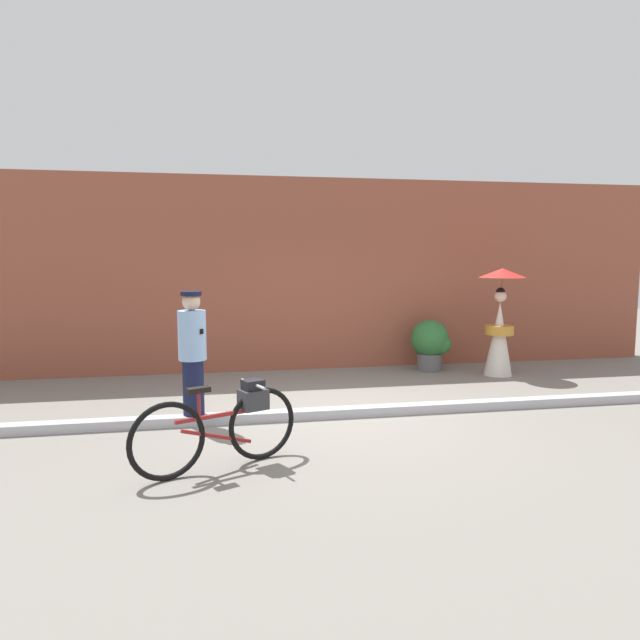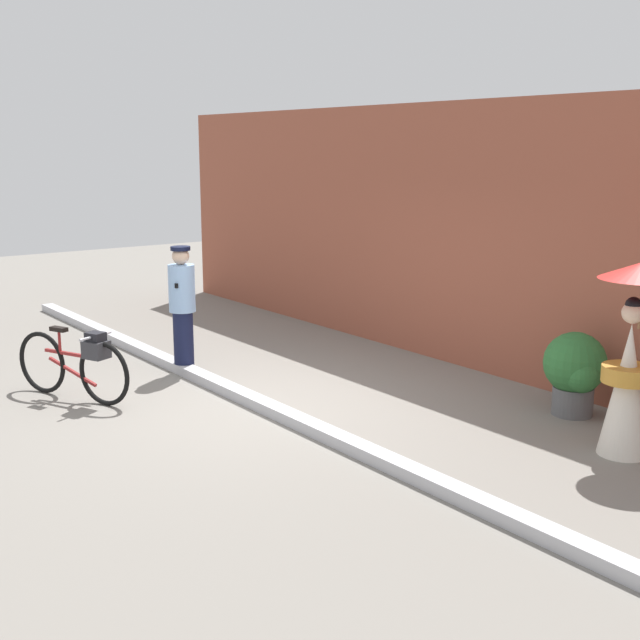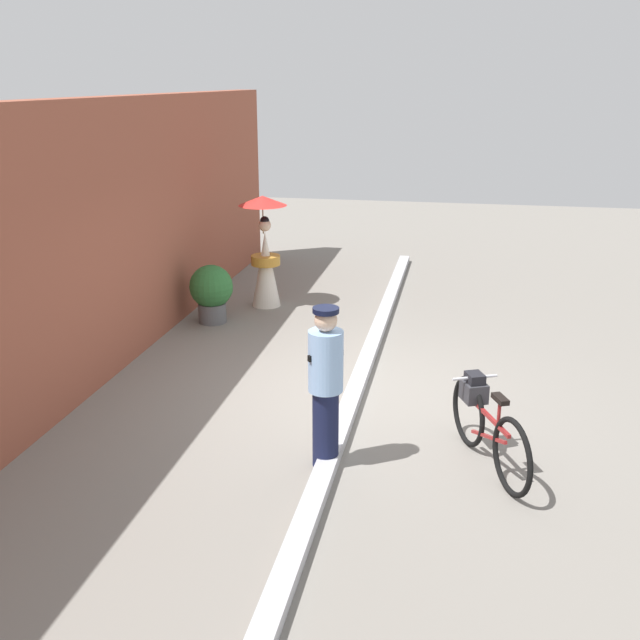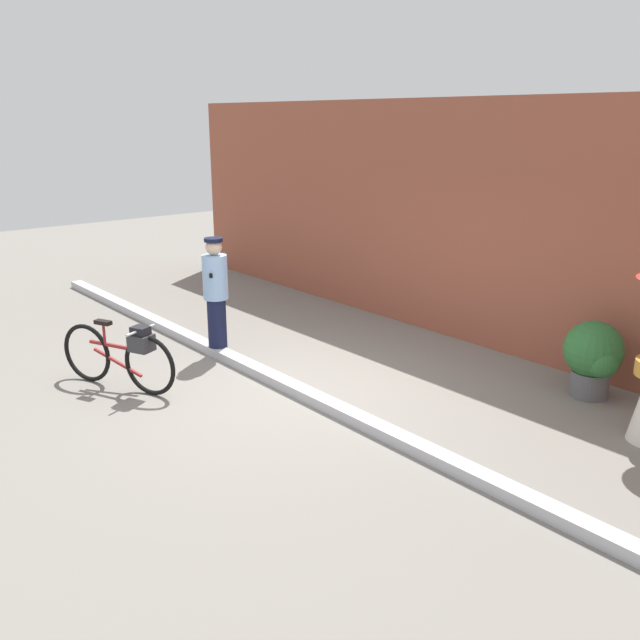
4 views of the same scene
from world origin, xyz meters
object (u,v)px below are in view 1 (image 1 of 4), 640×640
bicycle_near_officer (224,423)px  person_with_parasol (500,322)px  person_officer (193,354)px  potted_plant_by_door (431,342)px

bicycle_near_officer → person_with_parasol: bearing=36.6°
person_officer → potted_plant_by_door: bearing=32.2°
person_officer → person_with_parasol: (5.15, 2.01, 0.06)m
bicycle_near_officer → person_officer: person_officer is taller
person_officer → bicycle_near_officer: bearing=-77.5°
bicycle_near_officer → potted_plant_by_door: (3.79, 4.15, 0.07)m
bicycle_near_officer → person_officer: size_ratio=0.98×
person_officer → potted_plant_by_door: (4.13, 2.60, -0.36)m
bicycle_near_officer → potted_plant_by_door: size_ratio=1.75×
potted_plant_by_door → bicycle_near_officer: bearing=-132.4°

